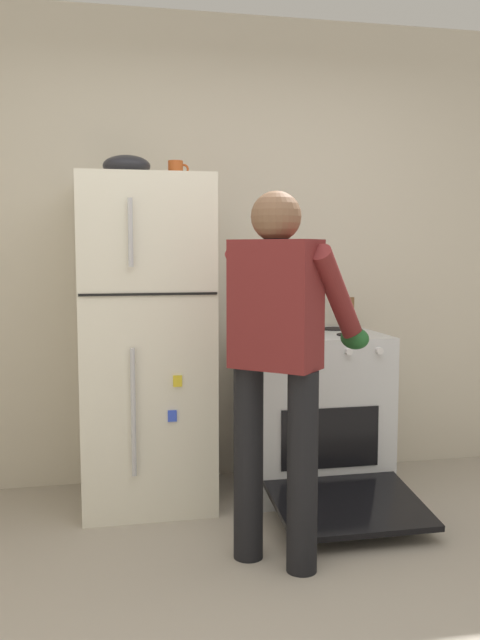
# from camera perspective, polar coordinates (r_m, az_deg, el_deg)

# --- Properties ---
(kitchen_wall_back) EXTENTS (6.00, 0.10, 2.70)m
(kitchen_wall_back) POSITION_cam_1_polar(r_m,az_deg,el_deg) (4.12, -2.05, 5.72)
(kitchen_wall_back) COLOR beige
(kitchen_wall_back) RESTS_ON ground
(refrigerator) EXTENTS (0.68, 0.72, 1.73)m
(refrigerator) POSITION_cam_1_polar(r_m,az_deg,el_deg) (3.72, -7.87, -1.81)
(refrigerator) COLOR silver
(refrigerator) RESTS_ON ground
(stove_range) EXTENTS (0.76, 1.21, 0.90)m
(stove_range) POSITION_cam_1_polar(r_m,az_deg,el_deg) (3.96, 5.99, -7.64)
(stove_range) COLOR silver
(stove_range) RESTS_ON ground
(person_cook) EXTENTS (0.68, 0.71, 1.60)m
(person_cook) POSITION_cam_1_polar(r_m,az_deg,el_deg) (2.94, 3.28, -2.05)
(person_cook) COLOR black
(person_cook) RESTS_ON ground
(red_pot) EXTENTS (0.36, 0.26, 0.13)m
(red_pot) POSITION_cam_1_polar(r_m,az_deg,el_deg) (3.79, 3.93, -0.15)
(red_pot) COLOR #19479E
(red_pot) RESTS_ON stove_range
(coffee_mug) EXTENTS (0.11, 0.08, 0.10)m
(coffee_mug) POSITION_cam_1_polar(r_m,az_deg,el_deg) (3.78, -5.30, 12.24)
(coffee_mug) COLOR #B24C1E
(coffee_mug) RESTS_ON refrigerator
(pepper_mill) EXTENTS (0.05, 0.05, 0.18)m
(pepper_mill) POSITION_cam_1_polar(r_m,az_deg,el_deg) (4.17, 9.07, 0.66)
(pepper_mill) COLOR brown
(pepper_mill) RESTS_ON stove_range
(mixing_bowl) EXTENTS (0.25, 0.25, 0.11)m
(mixing_bowl) POSITION_cam_1_polar(r_m,az_deg,el_deg) (3.71, -9.34, 12.43)
(mixing_bowl) COLOR black
(mixing_bowl) RESTS_ON refrigerator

